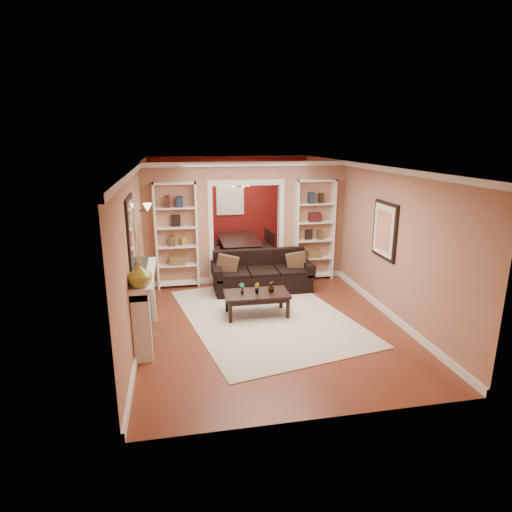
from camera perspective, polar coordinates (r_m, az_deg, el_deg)
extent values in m
plane|color=brown|center=(8.86, 0.02, -5.62)|extent=(8.00, 8.00, 0.00)
plane|color=white|center=(8.28, 0.02, 12.09)|extent=(8.00, 8.00, 0.00)
plane|color=#AC765A|center=(12.36, -3.50, 6.90)|extent=(8.00, 0.00, 8.00)
plane|color=#AC765A|center=(4.77, 9.15, -7.43)|extent=(8.00, 0.00, 8.00)
plane|color=#AC765A|center=(8.35, -15.33, 2.20)|extent=(0.00, 8.00, 8.00)
plane|color=#AC765A|center=(9.15, 14.01, 3.42)|extent=(0.00, 8.00, 8.00)
cube|color=#AC765A|center=(9.63, -1.33, 4.46)|extent=(4.50, 0.15, 2.70)
cube|color=maroon|center=(12.33, -3.47, 6.74)|extent=(4.44, 0.04, 2.64)
cube|color=#8CA5CC|center=(12.26, -3.47, 7.77)|extent=(0.78, 0.03, 0.98)
cube|color=beige|center=(8.00, 1.33, -7.98)|extent=(3.45, 4.31, 0.01)
cube|color=black|center=(9.18, 0.81, -2.11)|extent=(2.13, 0.92, 0.83)
cube|color=brown|center=(8.98, -3.88, -1.13)|extent=(0.46, 0.21, 0.44)
cube|color=brown|center=(9.28, 5.41, -0.71)|extent=(0.43, 0.24, 0.41)
cube|color=black|center=(7.96, 0.10, -6.43)|extent=(1.18, 0.64, 0.44)
imported|color=#336626|center=(7.79, -1.87, -4.33)|extent=(0.13, 0.10, 0.21)
imported|color=#336626|center=(7.84, 0.10, -4.28)|extent=(0.10, 0.12, 0.19)
imported|color=#336626|center=(7.89, 2.05, -4.08)|extent=(0.15, 0.15, 0.21)
cube|color=white|center=(9.37, -10.54, 2.65)|extent=(0.90, 0.30, 2.30)
cube|color=white|center=(9.87, 7.77, 3.42)|extent=(0.90, 0.30, 2.30)
cube|color=white|center=(7.14, -14.45, -6.50)|extent=(0.32, 1.70, 1.16)
imported|color=olive|center=(6.23, -15.27, -2.39)|extent=(0.42, 0.42, 0.36)
cube|color=silver|center=(6.80, -16.31, 3.05)|extent=(0.03, 0.95, 1.10)
cube|color=#FFE0A5|center=(8.80, -14.65, 6.08)|extent=(0.18, 0.18, 0.22)
cube|color=black|center=(8.22, 16.72, 3.31)|extent=(0.04, 0.85, 1.05)
imported|color=black|center=(11.32, -2.11, 0.78)|extent=(1.81, 1.01, 0.64)
cube|color=black|center=(10.93, -4.73, 0.95)|extent=(0.48, 0.48, 0.92)
cube|color=black|center=(11.10, 0.93, 1.15)|extent=(0.56, 0.56, 0.89)
cube|color=black|center=(11.51, -5.06, 1.70)|extent=(0.59, 0.59, 0.92)
cube|color=black|center=(11.67, 0.33, 1.76)|extent=(0.43, 0.43, 0.84)
cube|color=#312616|center=(10.99, -2.66, 9.36)|extent=(0.50, 0.50, 0.30)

